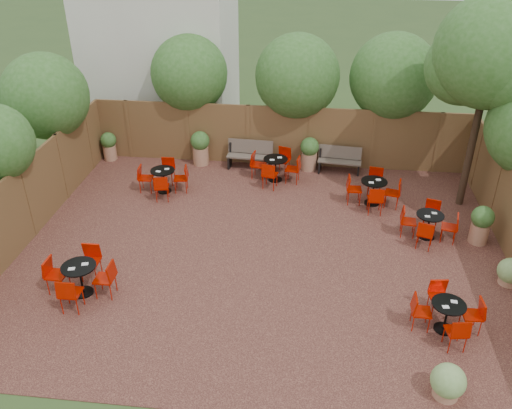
# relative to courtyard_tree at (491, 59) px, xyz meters

# --- Properties ---
(ground) EXTENTS (80.00, 80.00, 0.00)m
(ground) POSITION_rel_courtyard_tree_xyz_m (-5.39, -2.92, -4.19)
(ground) COLOR #354F23
(ground) RESTS_ON ground
(courtyard_paving) EXTENTS (12.00, 10.00, 0.02)m
(courtyard_paving) POSITION_rel_courtyard_tree_xyz_m (-5.39, -2.92, -4.18)
(courtyard_paving) COLOR #331714
(courtyard_paving) RESTS_ON ground
(fence_back) EXTENTS (12.00, 0.08, 2.00)m
(fence_back) POSITION_rel_courtyard_tree_xyz_m (-5.39, 2.08, -3.19)
(fence_back) COLOR brown
(fence_back) RESTS_ON ground
(fence_left) EXTENTS (0.08, 10.00, 2.00)m
(fence_left) POSITION_rel_courtyard_tree_xyz_m (-11.39, -2.92, -3.19)
(fence_left) COLOR brown
(fence_left) RESTS_ON ground
(neighbour_building) EXTENTS (5.00, 4.00, 8.00)m
(neighbour_building) POSITION_rel_courtyard_tree_xyz_m (-9.89, 5.08, -0.19)
(neighbour_building) COLOR beige
(neighbour_building) RESTS_ON ground
(overhang_foliage) EXTENTS (15.70, 10.60, 2.75)m
(overhang_foliage) POSITION_rel_courtyard_tree_xyz_m (-5.85, 0.85, -1.44)
(overhang_foliage) COLOR #2D5A1D
(overhang_foliage) RESTS_ON ground
(courtyard_tree) EXTENTS (2.97, 2.91, 5.80)m
(courtyard_tree) POSITION_rel_courtyard_tree_xyz_m (0.00, 0.00, 0.00)
(courtyard_tree) COLOR black
(courtyard_tree) RESTS_ON courtyard_paving
(park_bench_left) EXTENTS (1.49, 0.56, 0.90)m
(park_bench_left) POSITION_rel_courtyard_tree_xyz_m (-6.28, 1.70, -3.70)
(park_bench_left) COLOR brown
(park_bench_left) RESTS_ON courtyard_paving
(park_bench_right) EXTENTS (1.40, 0.58, 0.84)m
(park_bench_right) POSITION_rel_courtyard_tree_xyz_m (-3.41, 1.70, -3.74)
(park_bench_right) COLOR brown
(park_bench_right) RESTS_ON courtyard_paving
(bistro_tables) EXTENTS (9.44, 7.71, 0.85)m
(bistro_tables) POSITION_rel_courtyard_tree_xyz_m (-4.95, -1.91, -3.75)
(bistro_tables) COLOR black
(bistro_tables) RESTS_ON courtyard_paving
(planters) EXTENTS (11.61, 4.35, 1.13)m
(planters) POSITION_rel_courtyard_tree_xyz_m (-5.69, 0.91, -3.59)
(planters) COLOR #A36F51
(planters) RESTS_ON courtyard_paving
(low_shrubs) EXTENTS (2.64, 4.01, 0.72)m
(low_shrubs) POSITION_rel_courtyard_tree_xyz_m (-0.41, -5.88, -3.84)
(low_shrubs) COLOR #A36F51
(low_shrubs) RESTS_ON courtyard_paving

